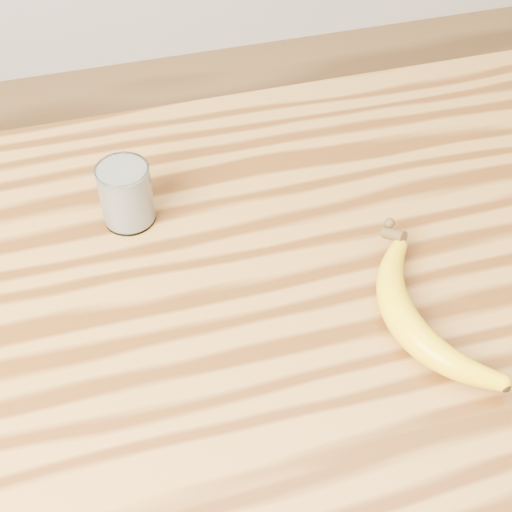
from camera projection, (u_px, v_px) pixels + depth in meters
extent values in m
cube|color=olive|center=(390.00, 263.00, 0.94)|extent=(1.20, 0.80, 0.04)
cylinder|color=brown|center=(36.00, 347.00, 1.40)|extent=(0.06, 0.06, 0.86)
cylinder|color=white|center=(126.00, 194.00, 0.94)|extent=(0.07, 0.07, 0.09)
torus|color=white|center=(122.00, 170.00, 0.91)|extent=(0.07, 0.07, 0.00)
cylinder|color=white|center=(126.00, 194.00, 0.94)|extent=(0.06, 0.06, 0.08)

